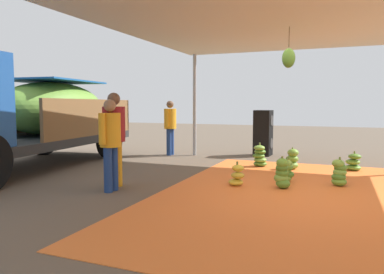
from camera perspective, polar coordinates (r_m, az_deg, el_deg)
ground_plane at (r=7.17m, az=-8.60°, el=-6.81°), size 40.00×40.00×0.00m
tarp_orange at (r=6.24m, az=16.19°, el=-8.70°), size 6.68×4.36×0.01m
tent_canopy at (r=6.22m, az=17.70°, el=17.86°), size 8.00×7.00×2.96m
banana_bunch_0 at (r=7.15m, az=21.93°, el=-5.26°), size 0.37×0.35×0.52m
banana_bunch_1 at (r=8.82m, az=10.48°, el=-3.00°), size 0.46×0.44×0.56m
banana_bunch_2 at (r=8.63m, az=15.31°, el=-3.42°), size 0.41×0.40×0.49m
banana_bunch_4 at (r=6.61m, az=13.82°, el=-5.62°), size 0.29×0.30×0.56m
banana_bunch_6 at (r=7.17m, az=14.50°, el=-5.22°), size 0.35×0.37×0.47m
banana_bunch_7 at (r=6.69m, az=7.02°, el=-6.04°), size 0.36×0.37×0.44m
banana_bunch_8 at (r=8.91m, az=23.82°, el=-3.68°), size 0.41×0.43×0.43m
cargo_truck_main at (r=9.14m, az=-25.64°, el=3.32°), size 6.46×3.01×2.40m
worker_0 at (r=6.30m, az=-12.58°, el=-0.16°), size 0.57×0.35×1.56m
worker_1 at (r=6.60m, az=-11.98°, el=0.70°), size 0.61×0.38×1.68m
worker_2 at (r=10.65m, az=-3.42°, el=2.11°), size 0.58×0.35×1.58m
speaker_stack at (r=10.77m, az=11.01°, el=0.63°), size 0.51×0.52×1.31m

